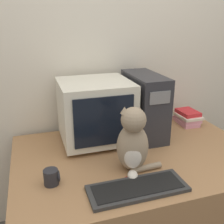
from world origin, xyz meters
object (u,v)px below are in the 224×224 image
at_px(pen, 118,183).
at_px(mug, 52,177).
at_px(computer_tower, 144,106).
at_px(keyboard, 138,188).
at_px(cat, 133,142).
at_px(crt_monitor, 95,111).
at_px(book_stack, 187,117).

relative_size(pen, mug, 1.50).
relative_size(computer_tower, mug, 5.33).
bearing_deg(computer_tower, mug, -149.26).
relative_size(keyboard, mug, 5.97).
xyz_separation_m(keyboard, cat, (0.04, 0.17, 0.15)).
bearing_deg(crt_monitor, pen, -91.82).
xyz_separation_m(book_stack, mug, (-1.07, -0.47, -0.01)).
distance_m(pen, mug, 0.33).
relative_size(cat, mug, 4.57).
height_order(computer_tower, mug, computer_tower).
xyz_separation_m(computer_tower, keyboard, (-0.28, -0.57, -0.20)).
height_order(cat, mug, cat).
xyz_separation_m(crt_monitor, computer_tower, (0.34, -0.01, 0.00)).
distance_m(keyboard, cat, 0.23).
height_order(keyboard, mug, mug).
xyz_separation_m(computer_tower, cat, (-0.24, -0.40, -0.05)).
bearing_deg(mug, keyboard, -24.29).
relative_size(cat, book_stack, 1.72).
distance_m(computer_tower, cat, 0.47).
relative_size(computer_tower, book_stack, 2.00).
bearing_deg(crt_monitor, cat, -76.71).
xyz_separation_m(keyboard, mug, (-0.38, 0.17, 0.03)).
height_order(computer_tower, pen, computer_tower).
bearing_deg(cat, book_stack, 55.74).
bearing_deg(computer_tower, cat, -121.21).
bearing_deg(mug, pen, -17.24).
distance_m(computer_tower, keyboard, 0.66).
height_order(cat, pen, cat).
bearing_deg(book_stack, cat, -143.54).
bearing_deg(keyboard, pen, 133.01).
xyz_separation_m(crt_monitor, keyboard, (0.05, -0.58, -0.20)).
bearing_deg(cat, crt_monitor, 122.56).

